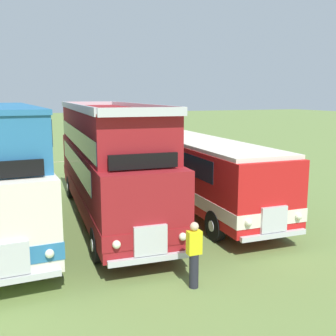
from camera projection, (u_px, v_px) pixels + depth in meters
bus_seventh_in_row at (108, 159)px, 15.80m from camera, size 3.15×11.69×4.52m
bus_eighth_in_row at (197, 167)px, 17.48m from camera, size 2.83×11.47×2.99m
marshal_person at (194, 254)px, 10.18m from camera, size 0.36×0.24×1.73m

